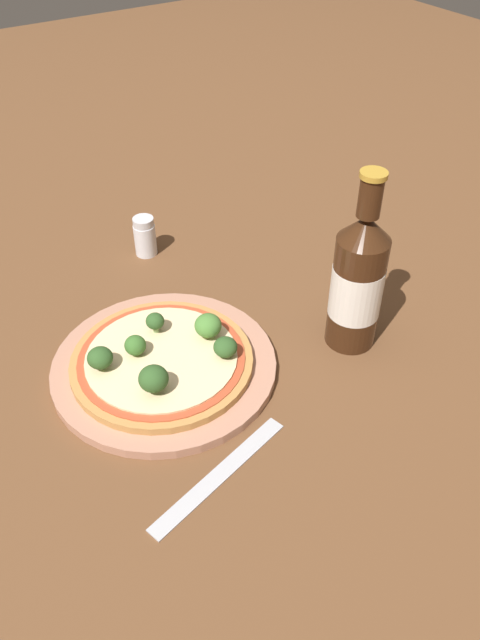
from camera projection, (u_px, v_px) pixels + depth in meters
name	position (u px, v px, depth m)	size (l,w,h in m)	color
ground_plane	(167.00, 358.00, 0.76)	(3.00, 3.00, 0.00)	brown
plate	(164.00, 366.00, 0.74)	(0.27, 0.27, 0.01)	tan
pizza	(162.00, 360.00, 0.73)	(0.22, 0.22, 0.01)	#B77F42
broccoli_floret_0	(137.00, 348.00, 0.72)	(0.03, 0.03, 0.03)	#89A866
broccoli_floret_1	(154.00, 379.00, 0.67)	(0.03, 0.03, 0.03)	#89A866
broccoli_floret_2	(225.00, 347.00, 0.72)	(0.03, 0.03, 0.03)	#89A866
broccoli_floret_3	(102.00, 360.00, 0.70)	(0.03, 0.03, 0.03)	#89A866
broccoli_floret_4	(153.00, 322.00, 0.75)	(0.02, 0.02, 0.03)	#89A866
broccoli_floret_5	(208.00, 326.00, 0.74)	(0.03, 0.03, 0.03)	#89A866
beer_bottle	(358.00, 281.00, 0.73)	(0.06, 0.06, 0.23)	#381E0F
pepper_shaker	(145.00, 236.00, 0.92)	(0.03, 0.03, 0.06)	silver
fork	(220.00, 474.00, 0.63)	(0.07, 0.18, 0.00)	#B2B2B7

